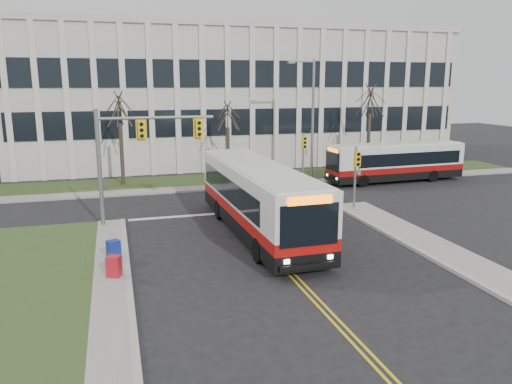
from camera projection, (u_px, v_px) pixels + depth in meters
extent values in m
plane|color=black|center=(277.00, 259.00, 21.63)|extent=(120.00, 120.00, 0.00)
cube|color=#344B20|center=(0.00, 349.00, 14.23)|extent=(5.00, 26.00, 0.12)
cube|color=#9E9B93|center=(109.00, 334.00, 15.04)|extent=(1.20, 26.00, 0.14)
cube|color=#9E9B93|center=(506.00, 282.00, 18.94)|extent=(2.00, 26.00, 0.14)
cube|color=#9E9B93|center=(276.00, 184.00, 37.23)|extent=(44.00, 1.60, 0.14)
cube|color=#344B20|center=(265.00, 177.00, 39.86)|extent=(44.00, 5.00, 0.12)
cube|color=silver|center=(231.00, 98.00, 49.84)|extent=(40.00, 16.00, 12.00)
cylinder|color=slate|center=(100.00, 169.00, 25.76)|extent=(0.22, 0.22, 6.20)
cylinder|color=slate|center=(156.00, 118.00, 26.00)|extent=(6.00, 0.16, 0.16)
cube|color=yellow|center=(141.00, 130.00, 25.78)|extent=(0.34, 0.24, 0.92)
cube|color=yellow|center=(199.00, 128.00, 26.58)|extent=(0.34, 0.24, 0.92)
cylinder|color=slate|center=(355.00, 178.00, 29.73)|extent=(0.14, 0.14, 3.80)
cube|color=yellow|center=(357.00, 159.00, 29.28)|extent=(0.34, 0.24, 0.92)
cylinder|color=slate|center=(303.00, 158.00, 37.71)|extent=(0.14, 0.14, 3.80)
cube|color=yellow|center=(304.00, 142.00, 37.26)|extent=(0.34, 0.24, 0.92)
cylinder|color=slate|center=(313.00, 121.00, 38.05)|extent=(0.20, 0.20, 9.20)
cylinder|color=slate|center=(303.00, 62.00, 36.86)|extent=(1.80, 0.14, 0.14)
cube|color=slate|center=(291.00, 62.00, 36.63)|extent=(0.50, 0.25, 0.18)
cylinder|color=slate|center=(229.00, 175.00, 38.46)|extent=(0.08, 0.08, 1.00)
cylinder|color=slate|center=(244.00, 174.00, 38.79)|extent=(0.08, 0.08, 1.00)
cube|color=white|center=(237.00, 166.00, 38.47)|extent=(1.50, 0.12, 1.60)
cylinder|color=#42352B|center=(122.00, 155.00, 36.41)|extent=(0.28, 0.28, 4.62)
cylinder|color=#42352B|center=(228.00, 154.00, 38.81)|extent=(0.28, 0.28, 4.09)
cylinder|color=#42352B|center=(368.00, 144.00, 41.76)|extent=(0.28, 0.28, 4.95)
cube|color=navy|center=(114.00, 251.00, 21.22)|extent=(0.63, 0.61, 0.95)
cube|color=#AE1622|center=(114.00, 268.00, 19.32)|extent=(0.63, 0.60, 0.95)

